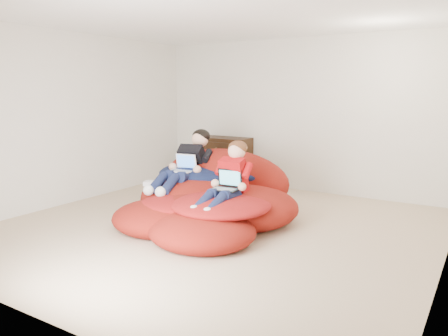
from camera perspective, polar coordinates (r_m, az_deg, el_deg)
room_shell at (r=5.32m, az=-1.19°, el=-5.54°), size 5.10×5.10×2.77m
dresser at (r=7.80m, az=0.01°, el=0.96°), size 0.94×0.53×0.84m
beanbag_pile at (r=5.70m, az=-1.80°, el=-3.97°), size 2.30×2.42×0.91m
cream_pillow at (r=6.59m, az=-2.32°, el=1.07°), size 0.45×0.28×0.28m
older_boy at (r=6.01m, az=-4.75°, el=0.93°), size 0.42×1.23×0.77m
younger_boy at (r=5.14m, az=0.58°, el=-1.14°), size 0.31×0.97×0.76m
laptop_white at (r=5.94m, az=-5.36°, el=0.17°), size 0.33×0.29×0.23m
laptop_black at (r=5.13m, az=0.41°, el=-2.12°), size 0.32×0.27×0.23m
power_adapter at (r=5.97m, az=-9.61°, el=-1.97°), size 0.20×0.20×0.06m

